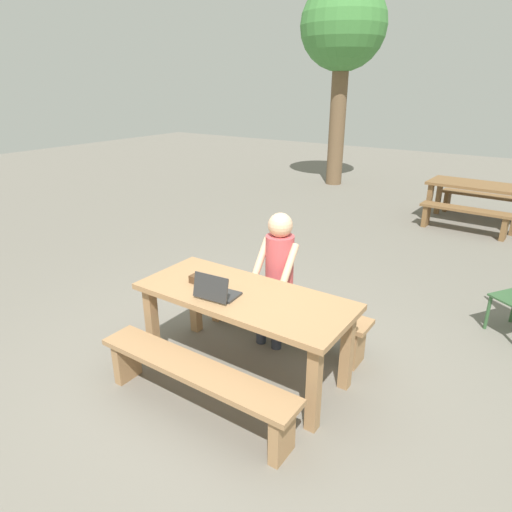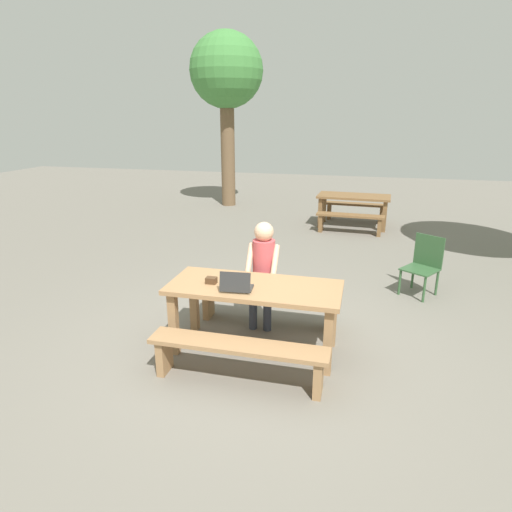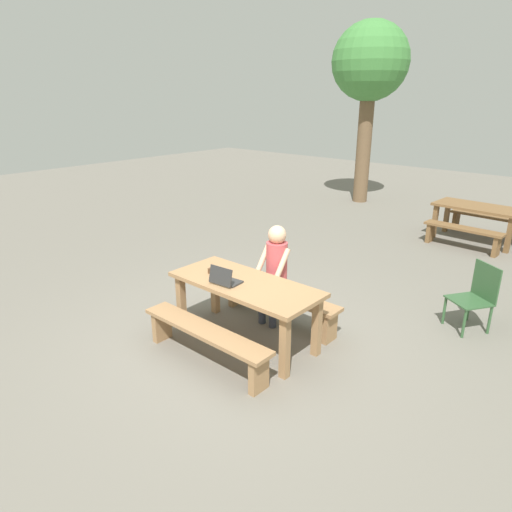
% 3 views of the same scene
% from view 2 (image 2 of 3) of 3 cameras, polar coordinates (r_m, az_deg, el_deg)
% --- Properties ---
extents(ground_plane, '(30.00, 30.00, 0.00)m').
position_cam_2_polar(ground_plane, '(5.06, -0.19, -12.05)').
color(ground_plane, slate).
extents(picnic_table_front, '(1.87, 0.80, 0.78)m').
position_cam_2_polar(picnic_table_front, '(4.77, -0.20, -5.17)').
color(picnic_table_front, '#9E754C').
rests_on(picnic_table_front, ground).
extents(bench_near, '(1.78, 0.30, 0.43)m').
position_cam_2_polar(bench_near, '(4.35, -2.38, -12.57)').
color(bench_near, '#9E754C').
rests_on(bench_near, ground).
extents(bench_far, '(1.78, 0.30, 0.43)m').
position_cam_2_polar(bench_far, '(5.49, 1.51, -5.71)').
color(bench_far, '#9E754C').
rests_on(bench_far, ground).
extents(laptop, '(0.34, 0.29, 0.23)m').
position_cam_2_polar(laptop, '(4.57, -2.57, -3.88)').
color(laptop, '#2D2D2D').
rests_on(laptop, picnic_table_front).
extents(small_pouch, '(0.12, 0.08, 0.07)m').
position_cam_2_polar(small_pouch, '(4.78, -5.87, -3.19)').
color(small_pouch, '#4C331E').
rests_on(small_pouch, picnic_table_front).
extents(person_seated, '(0.38, 0.39, 1.32)m').
position_cam_2_polar(person_seated, '(5.30, 0.93, -1.45)').
color(person_seated, '#333847').
rests_on(person_seated, ground).
extents(plastic_chair, '(0.61, 0.61, 0.87)m').
position_cam_2_polar(plastic_chair, '(6.80, 21.04, -1.03)').
color(plastic_chair, '#335933').
rests_on(plastic_chair, ground).
extents(picnic_table_mid, '(1.68, 0.89, 0.75)m').
position_cam_2_polar(picnic_table_mid, '(10.46, 12.66, 7.11)').
color(picnic_table_mid, brown).
rests_on(picnic_table_mid, ground).
extents(bench_mid_south, '(1.49, 0.38, 0.43)m').
position_cam_2_polar(bench_mid_south, '(9.89, 12.20, 4.69)').
color(bench_mid_south, brown).
rests_on(bench_mid_south, ground).
extents(bench_mid_north, '(1.49, 0.38, 0.43)m').
position_cam_2_polar(bench_mid_north, '(11.17, 12.85, 6.16)').
color(bench_mid_north, brown).
rests_on(bench_mid_north, ground).
extents(tree_left, '(1.99, 1.99, 4.65)m').
position_cam_2_polar(tree_left, '(12.69, -3.90, 22.57)').
color(tree_left, brown).
rests_on(tree_left, ground).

